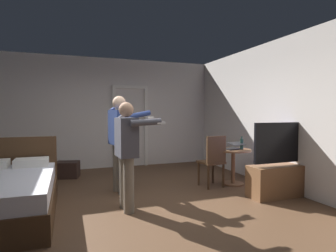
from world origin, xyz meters
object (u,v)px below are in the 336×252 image
wooden_chair (213,159)px  person_blue_shirt (127,149)px  person_striped_shirt (120,137)px  side_table (233,160)px  suitcase_dark (67,170)px  tv_flatscreen (282,175)px  bed (3,196)px  laptop (234,147)px  bottle_on_table (242,144)px

wooden_chair → person_blue_shirt: bearing=-160.0°
person_striped_shirt → side_table: bearing=-5.6°
person_blue_shirt → suitcase_dark: person_blue_shirt is taller
tv_flatscreen → wooden_chair: tv_flatscreen is taller
person_blue_shirt → bed: bearing=169.7°
laptop → tv_flatscreen: bearing=-66.5°
bed → person_blue_shirt: bearing=-10.3°
bottle_on_table → person_blue_shirt: size_ratio=0.16×
wooden_chair → tv_flatscreen: bearing=-46.2°
bottle_on_table → person_blue_shirt: person_blue_shirt is taller
wooden_chair → suitcase_dark: 3.19m
bottle_on_table → person_blue_shirt: (-2.41, -0.62, 0.10)m
tv_flatscreen → side_table: bearing=111.4°
tv_flatscreen → wooden_chair: 1.23m
laptop → wooden_chair: size_ratio=0.40×
person_blue_shirt → suitcase_dark: 2.67m
wooden_chair → person_striped_shirt: (-1.73, 0.27, 0.46)m
side_table → person_striped_shirt: (-2.20, 0.22, 0.53)m
bed → suitcase_dark: 2.29m
bed → person_blue_shirt: size_ratio=1.31×
wooden_chair → person_striped_shirt: person_striped_shirt is taller
tv_flatscreen → wooden_chair: bearing=133.8°
bed → laptop: size_ratio=5.28×
bottle_on_table → suitcase_dark: bearing=150.8°
side_table → person_blue_shirt: (-2.27, -0.70, 0.43)m
side_table → laptop: 0.28m
suitcase_dark → bottle_on_table: bearing=-14.9°
side_table → person_blue_shirt: 2.41m
bed → person_blue_shirt: person_blue_shirt is taller
suitcase_dark → laptop: bearing=-15.6°
bed → side_table: 3.94m
suitcase_dark → person_striped_shirt: bearing=-45.2°
suitcase_dark → wooden_chair: bearing=-19.9°
side_table → suitcase_dark: 3.56m
laptop → suitcase_dark: bearing=150.1°
bottle_on_table → person_striped_shirt: bearing=172.8°
person_blue_shirt → tv_flatscreen: bearing=-5.0°
tv_flatscreen → bottle_on_table: tv_flatscreen is taller
wooden_chair → person_blue_shirt: size_ratio=0.63×
laptop → bottle_on_table: size_ratio=1.50×
side_table → tv_flatscreen: bearing=-68.6°
tv_flatscreen → side_table: 1.01m
laptop → bed: bearing=-174.8°
side_table → person_blue_shirt: person_blue_shirt is taller
laptop → bottle_on_table: bottle_on_table is taller
person_striped_shirt → suitcase_dark: (-0.89, 1.51, -0.83)m
person_blue_shirt → side_table: bearing=17.2°
bottle_on_table → person_striped_shirt: (-2.34, 0.30, 0.19)m
laptop → bottle_on_table: (0.16, -0.04, 0.06)m
tv_flatscreen → person_blue_shirt: bearing=175.0°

